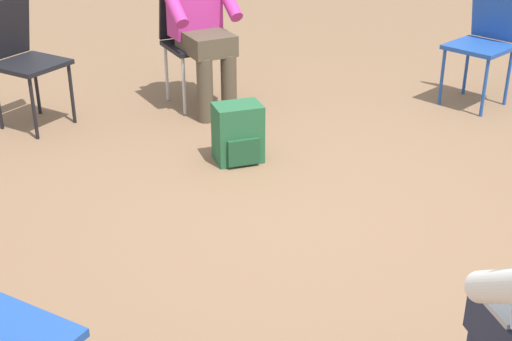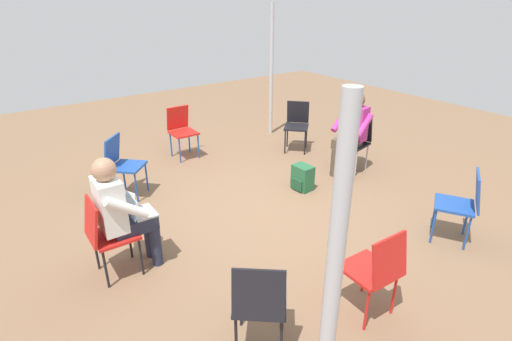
% 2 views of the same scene
% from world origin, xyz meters
% --- Properties ---
extents(ground_plane, '(14.00, 14.00, 0.00)m').
position_xyz_m(ground_plane, '(0.00, 0.00, 0.00)').
color(ground_plane, brown).
extents(chair_northwest, '(0.55, 0.57, 0.85)m').
position_xyz_m(chair_northwest, '(-1.36, 1.79, 0.50)').
color(chair_northwest, '#1E4799').
rests_on(chair_northwest, ground).
extents(chair_west, '(0.51, 0.47, 0.85)m').
position_xyz_m(chair_west, '(-1.95, -0.24, 0.50)').
color(chair_west, black).
rests_on(chair_west, ground).
extents(chair_east, '(0.45, 0.41, 0.85)m').
position_xyz_m(chair_east, '(1.97, 0.11, 0.50)').
color(chair_east, red).
rests_on(chair_east, ground).
extents(chair_southeast, '(0.58, 0.58, 0.85)m').
position_xyz_m(chair_southeast, '(1.27, -1.48, 0.50)').
color(chair_southeast, '#1E4799').
rests_on(chair_southeast, ground).
extents(chair_northeast, '(0.58, 0.59, 0.85)m').
position_xyz_m(chair_northeast, '(1.34, 1.71, 0.50)').
color(chair_northeast, black).
rests_on(chair_northeast, ground).
extents(chair_southwest, '(0.59, 0.58, 0.85)m').
position_xyz_m(chair_southwest, '(-1.78, -1.41, 0.50)').
color(chair_southwest, black).
rests_on(chair_southwest, ground).
extents(chair_north, '(0.42, 0.45, 0.85)m').
position_xyz_m(chair_north, '(0.33, 1.97, 0.50)').
color(chair_north, red).
rests_on(chair_north, ground).
extents(chair_south, '(0.40, 0.44, 0.85)m').
position_xyz_m(chair_south, '(-0.02, -2.30, 0.50)').
color(chair_south, red).
rests_on(chair_south, ground).
extents(person_with_laptop, '(0.53, 0.50, 1.24)m').
position_xyz_m(person_with_laptop, '(1.80, 0.11, 0.69)').
color(person_with_laptop, '#23283D').
rests_on(person_with_laptop, ground).
extents(person_in_magenta, '(0.57, 0.56, 1.24)m').
position_xyz_m(person_in_magenta, '(-1.79, -0.20, 0.69)').
color(person_in_magenta, '#4C4233').
rests_on(person_in_magenta, ground).
extents(backpack_near_laptop_user, '(0.26, 0.29, 0.36)m').
position_xyz_m(backpack_near_laptop_user, '(-0.82, -0.18, 0.16)').
color(backpack_near_laptop_user, '#235B38').
rests_on(backpack_near_laptop_user, ground).
extents(tent_pole_far, '(0.07, 0.07, 2.40)m').
position_xyz_m(tent_pole_far, '(-1.95, -2.37, 1.20)').
color(tent_pole_far, '#B2B2B7').
rests_on(tent_pole_far, ground).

